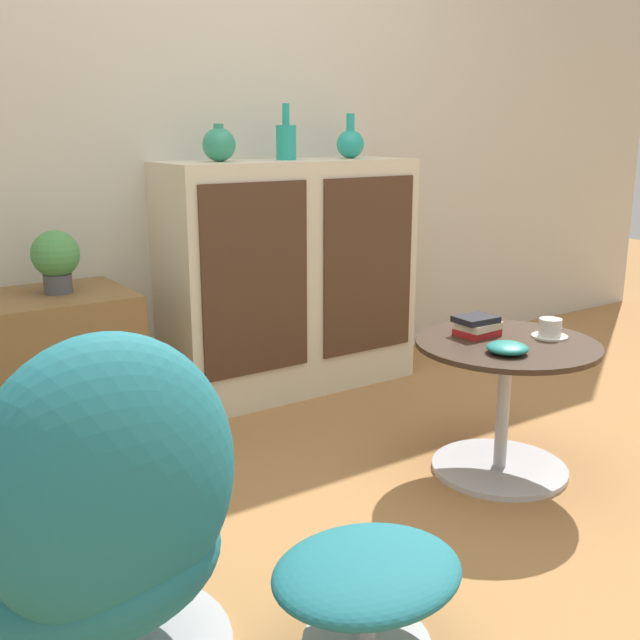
% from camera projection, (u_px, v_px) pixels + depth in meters
% --- Properties ---
extents(ground_plane, '(12.00, 12.00, 0.00)m').
position_uv_depth(ground_plane, '(423.00, 527.00, 2.25)').
color(ground_plane, '#A87542').
extents(wall_back, '(6.40, 0.06, 2.60)m').
position_uv_depth(wall_back, '(189.00, 95.00, 3.15)').
color(wall_back, beige).
rests_on(wall_back, ground_plane).
extents(sideboard, '(1.15, 0.40, 1.03)m').
position_uv_depth(sideboard, '(291.00, 277.00, 3.35)').
color(sideboard, beige).
rests_on(sideboard, ground_plane).
extents(tv_console, '(0.59, 0.48, 0.58)m').
position_uv_depth(tv_console, '(51.00, 370.00, 2.79)').
color(tv_console, brown).
rests_on(tv_console, ground_plane).
extents(egg_chair, '(0.69, 0.65, 0.80)m').
position_uv_depth(egg_chair, '(103.00, 526.00, 1.57)').
color(egg_chair, '#B7B7BC').
rests_on(egg_chair, ground_plane).
extents(ottoman, '(0.45, 0.38, 0.24)m').
position_uv_depth(ottoman, '(367.00, 580.00, 1.68)').
color(ottoman, '#B7B7BC').
rests_on(ottoman, ground_plane).
extents(coffee_table, '(0.61, 0.61, 0.47)m').
position_uv_depth(coffee_table, '(504.00, 395.00, 2.55)').
color(coffee_table, '#B7B7BC').
rests_on(coffee_table, ground_plane).
extents(vase_leftmost, '(0.14, 0.14, 0.15)m').
position_uv_depth(vase_leftmost, '(219.00, 144.00, 3.03)').
color(vase_leftmost, '#2D8E6B').
rests_on(vase_leftmost, sideboard).
extents(vase_inner_left, '(0.09, 0.09, 0.24)m').
position_uv_depth(vase_inner_left, '(286.00, 141.00, 3.20)').
color(vase_inner_left, teal).
rests_on(vase_inner_left, sideboard).
extents(vase_inner_right, '(0.13, 0.13, 0.20)m').
position_uv_depth(vase_inner_right, '(350.00, 143.00, 3.39)').
color(vase_inner_right, teal).
rests_on(vase_inner_right, sideboard).
extents(potted_plant, '(0.17, 0.17, 0.23)m').
position_uv_depth(potted_plant, '(56.00, 258.00, 2.71)').
color(potted_plant, '#4C4C51').
rests_on(potted_plant, tv_console).
extents(teacup, '(0.12, 0.12, 0.06)m').
position_uv_depth(teacup, '(550.00, 330.00, 2.55)').
color(teacup, silver).
rests_on(teacup, coffee_table).
extents(book_stack, '(0.15, 0.12, 0.07)m').
position_uv_depth(book_stack, '(477.00, 326.00, 2.57)').
color(book_stack, red).
rests_on(book_stack, coffee_table).
extents(bowl, '(0.13, 0.13, 0.04)m').
position_uv_depth(bowl, '(507.00, 348.00, 2.37)').
color(bowl, '#1E7A70').
rests_on(bowl, coffee_table).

